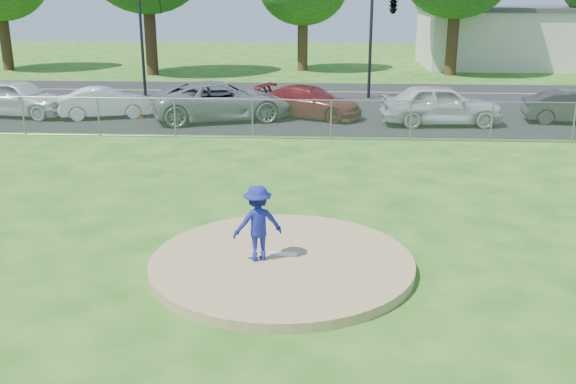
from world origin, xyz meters
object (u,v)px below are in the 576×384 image
at_px(pitcher, 258,223).
at_px(parked_car_darkred, 310,102).
at_px(traffic_signal_left, 146,32).
at_px(commercial_building, 533,36).
at_px(parked_car_gray, 221,101).
at_px(traffic_signal_center, 391,7).
at_px(parked_car_white, 106,103).
at_px(parked_car_pearl, 441,104).
at_px(parked_car_silver, 18,98).
at_px(traffic_cone, 139,110).
at_px(parked_car_charcoal, 574,107).

relative_size(pitcher, parked_car_darkred, 0.33).
bearing_deg(traffic_signal_left, commercial_building, 32.87).
bearing_deg(parked_car_darkred, parked_car_gray, 124.70).
bearing_deg(parked_car_gray, traffic_signal_center, -68.40).
xyz_separation_m(parked_car_white, parked_car_gray, (5.22, -0.21, 0.17)).
bearing_deg(commercial_building, pitcher, -113.41).
bearing_deg(traffic_signal_center, parked_car_pearl, -76.61).
bearing_deg(traffic_signal_center, parked_car_darkred, -124.60).
relative_size(traffic_signal_center, parked_car_pearl, 1.12).
relative_size(parked_car_gray, parked_car_darkred, 1.26).
xyz_separation_m(parked_car_white, parked_car_pearl, (14.61, -0.65, 0.19)).
bearing_deg(parked_car_gray, parked_car_silver, 69.80).
xyz_separation_m(commercial_building, parked_car_gray, (-19.77, -22.49, -1.31)).
relative_size(parked_car_white, parked_car_pearl, 0.80).
bearing_deg(parked_car_gray, parked_car_pearl, -111.10).
height_order(traffic_cone, parked_car_white, parked_car_white).
bearing_deg(parked_car_gray, commercial_building, -59.72).
bearing_deg(pitcher, parked_car_darkred, -112.18).
bearing_deg(traffic_signal_center, parked_car_white, -154.12).
bearing_deg(parked_car_charcoal, parked_car_gray, 96.92).
bearing_deg(pitcher, traffic_signal_left, -89.71).
bearing_deg(traffic_cone, commercial_building, 43.46).
bearing_deg(parked_car_silver, pitcher, -131.39).
relative_size(traffic_signal_center, pitcher, 3.59).
relative_size(commercial_building, parked_car_charcoal, 4.00).
xyz_separation_m(parked_car_gray, parked_car_darkred, (3.82, 0.83, -0.15)).
height_order(traffic_signal_left, parked_car_gray, traffic_signal_left).
bearing_deg(traffic_signal_left, traffic_cone, -78.81).
height_order(commercial_building, traffic_signal_center, traffic_signal_center).
relative_size(traffic_signal_center, parked_car_gray, 0.93).
relative_size(traffic_cone, parked_car_gray, 0.12).
relative_size(traffic_cone, parked_car_darkred, 0.15).
bearing_deg(parked_car_charcoal, traffic_signal_center, 55.71).
height_order(traffic_cone, parked_car_charcoal, parked_car_charcoal).
bearing_deg(pitcher, traffic_signal_center, -121.70).
xyz_separation_m(parked_car_silver, parked_car_pearl, (18.65, -0.73, 0.02)).
xyz_separation_m(traffic_cone, parked_car_gray, (3.75, -0.21, 0.47)).
xyz_separation_m(pitcher, parked_car_white, (-8.51, 15.77, -0.31)).
bearing_deg(traffic_cone, parked_car_darkred, 4.66).
bearing_deg(parked_car_silver, commercial_building, -42.37).
bearing_deg(parked_car_white, parked_car_charcoal, -108.65).
height_order(commercial_building, parked_car_charcoal, commercial_building).
relative_size(commercial_building, traffic_signal_center, 2.93).
distance_m(traffic_signal_center, parked_car_white, 14.93).
distance_m(parked_car_white, parked_car_pearl, 14.62).
distance_m(traffic_cone, parked_car_pearl, 13.16).
distance_m(commercial_building, traffic_signal_left, 29.51).
xyz_separation_m(traffic_signal_left, parked_car_white, (-0.23, -6.29, -2.69)).
xyz_separation_m(traffic_signal_center, traffic_cone, (-11.49, -6.29, -4.23)).
xyz_separation_m(parked_car_darkred, parked_car_pearl, (5.56, -1.27, 0.16)).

